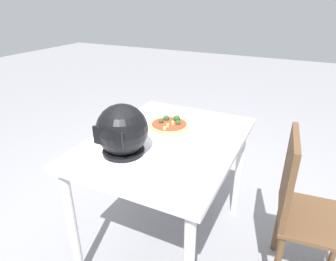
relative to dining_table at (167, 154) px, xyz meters
name	(u,v)px	position (x,y,z in m)	size (l,w,h in m)	color
ground_plane	(167,239)	(0.00, 0.00, -0.67)	(14.00, 14.00, 0.00)	gray
dining_table	(167,154)	(0.00, 0.00, 0.00)	(0.80, 1.06, 0.77)	white
pizza_plate	(169,128)	(0.05, -0.14, 0.11)	(0.30, 0.30, 0.01)	white
pizza	(170,124)	(0.05, -0.14, 0.13)	(0.24, 0.24, 0.06)	tan
motorcycle_helmet	(122,131)	(0.13, 0.24, 0.23)	(0.27, 0.27, 0.27)	black
chair_side	(302,206)	(-0.76, -0.07, -0.16)	(0.44, 0.44, 0.90)	brown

